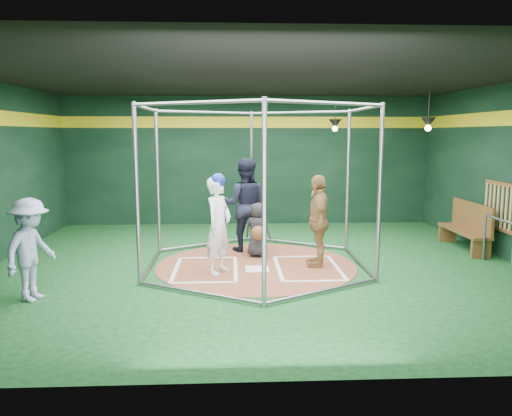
{
  "coord_description": "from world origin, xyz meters",
  "views": [
    {
      "loc": [
        -0.45,
        -9.24,
        2.5
      ],
      "look_at": [
        0.0,
        0.1,
        1.1
      ],
      "focal_mm": 35.0,
      "sensor_mm": 36.0,
      "label": 1
    }
  ],
  "objects_px": {
    "visitor_leopard": "(318,221)",
    "dugout_bench": "(467,226)",
    "umpire": "(245,205)",
    "batter_figure": "(219,224)"
  },
  "relations": [
    {
      "from": "visitor_leopard",
      "to": "dugout_bench",
      "type": "height_order",
      "value": "visitor_leopard"
    },
    {
      "from": "visitor_leopard",
      "to": "dugout_bench",
      "type": "relative_size",
      "value": 0.98
    },
    {
      "from": "batter_figure",
      "to": "umpire",
      "type": "height_order",
      "value": "umpire"
    },
    {
      "from": "umpire",
      "to": "dugout_bench",
      "type": "relative_size",
      "value": 1.12
    },
    {
      "from": "dugout_bench",
      "to": "umpire",
      "type": "bearing_deg",
      "value": 178.54
    },
    {
      "from": "visitor_leopard",
      "to": "umpire",
      "type": "bearing_deg",
      "value": -130.0
    },
    {
      "from": "dugout_bench",
      "to": "batter_figure",
      "type": "bearing_deg",
      "value": -163.24
    },
    {
      "from": "batter_figure",
      "to": "dugout_bench",
      "type": "height_order",
      "value": "batter_figure"
    },
    {
      "from": "dugout_bench",
      "to": "visitor_leopard",
      "type": "bearing_deg",
      "value": -160.93
    },
    {
      "from": "umpire",
      "to": "dugout_bench",
      "type": "bearing_deg",
      "value": -175.28
    }
  ]
}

